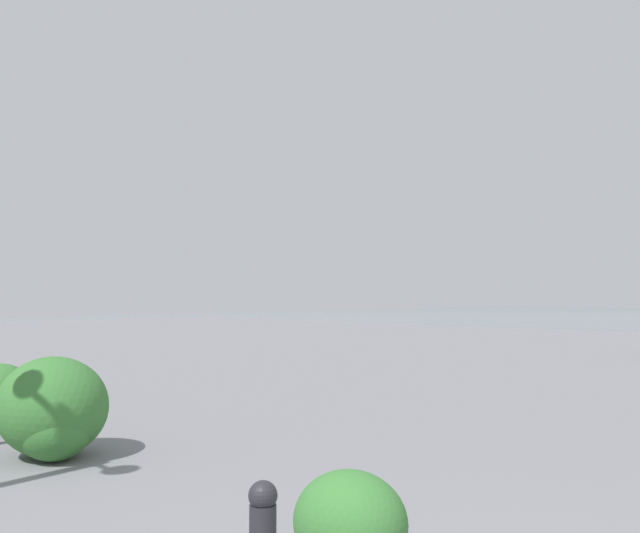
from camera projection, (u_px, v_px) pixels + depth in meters
shrub_low at (53, 407)px, 6.27m from camera, size 1.07×0.97×0.91m
shrub_wide at (350, 522)px, 3.65m from camera, size 0.64×0.58×0.55m
shrub_tall at (55, 427)px, 6.11m from camera, size 0.72×0.65×0.61m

